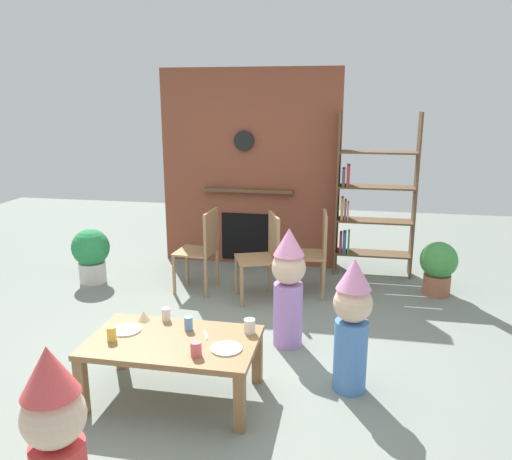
{
  "coord_description": "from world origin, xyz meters",
  "views": [
    {
      "loc": [
        0.9,
        -3.56,
        2.03
      ],
      "look_at": [
        0.15,
        0.4,
        1.0
      ],
      "focal_mm": 35.73,
      "sensor_mm": 36.0,
      "label": 1
    }
  ],
  "objects": [
    {
      "name": "child_by_the_chairs",
      "position": [
        0.42,
        0.4,
        0.54
      ],
      "size": [
        0.28,
        0.28,
        1.02
      ],
      "rotation": [
        0.0,
        0.0,
        -2.2
      ],
      "color": "#B27FCC",
      "rests_on": "ground_plane"
    },
    {
      "name": "paper_cup_far_right",
      "position": [
        -0.66,
        -0.62,
        0.48
      ],
      "size": [
        0.06,
        0.06,
        0.1
      ],
      "primitive_type": "cylinder",
      "color": "#F2CC4C",
      "rests_on": "coffee_table"
    },
    {
      "name": "dining_chair_right",
      "position": [
        0.56,
        1.6,
        0.51
      ],
      "size": [
        0.44,
        0.44,
        0.9
      ],
      "rotation": [
        0.0,
        0.0,
        3.24
      ],
      "color": "#9E7A51",
      "rests_on": "ground_plane"
    },
    {
      "name": "dining_chair_middle",
      "position": [
        0.06,
        1.38,
        0.51
      ],
      "size": [
        0.52,
        0.52,
        0.9
      ],
      "rotation": [
        0.0,
        0.0,
        3.52
      ],
      "color": "#9E7A51",
      "rests_on": "ground_plane"
    },
    {
      "name": "potted_plant_tall",
      "position": [
        1.85,
        1.84,
        0.32
      ],
      "size": [
        0.39,
        0.39,
        0.58
      ],
      "color": "#9E5B42",
      "rests_on": "ground_plane"
    },
    {
      "name": "paper_cup_near_right",
      "position": [
        -0.03,
        -0.72,
        0.48
      ],
      "size": [
        0.07,
        0.07,
        0.1
      ],
      "primitive_type": "cylinder",
      "color": "#E5666B",
      "rests_on": "coffee_table"
    },
    {
      "name": "paper_cup_far_left",
      "position": [
        -0.2,
        -0.36,
        0.48
      ],
      "size": [
        0.06,
        0.06,
        0.1
      ],
      "primitive_type": "cylinder",
      "color": "#669EE0",
      "rests_on": "coffee_table"
    },
    {
      "name": "birthday_cake_slice",
      "position": [
        -0.58,
        -0.27,
        0.47
      ],
      "size": [
        0.1,
        0.1,
        0.07
      ],
      "primitive_type": "cone",
      "color": "#EAC68C",
      "rests_on": "coffee_table"
    },
    {
      "name": "ground_plane",
      "position": [
        0.0,
        0.0,
        0.0
      ],
      "size": [
        12.0,
        12.0,
        0.0
      ],
      "primitive_type": "plane",
      "color": "gray"
    },
    {
      "name": "paper_cup_center",
      "position": [
        -0.41,
        -0.24,
        0.48
      ],
      "size": [
        0.06,
        0.06,
        0.09
      ],
      "primitive_type": "cylinder",
      "color": "silver",
      "rests_on": "coffee_table"
    },
    {
      "name": "potted_plant_short",
      "position": [
        -1.96,
        1.5,
        0.35
      ],
      "size": [
        0.42,
        0.42,
        0.62
      ],
      "color": "beige",
      "rests_on": "ground_plane"
    },
    {
      "name": "bookshelf",
      "position": [
        1.11,
        2.4,
        0.87
      ],
      "size": [
        0.9,
        0.28,
        1.9
      ],
      "color": "brown",
      "rests_on": "ground_plane"
    },
    {
      "name": "paper_plate_front",
      "position": [
        0.14,
        -0.6,
        0.44
      ],
      "size": [
        0.21,
        0.21,
        0.01
      ],
      "primitive_type": "cylinder",
      "color": "white",
      "rests_on": "coffee_table"
    },
    {
      "name": "dining_chair_left",
      "position": [
        -0.63,
        1.48,
        0.51
      ],
      "size": [
        0.43,
        0.43,
        0.9
      ],
      "rotation": [
        0.0,
        0.0,
        3.07
      ],
      "color": "#9E7A51",
      "rests_on": "ground_plane"
    },
    {
      "name": "table_fork",
      "position": [
        -0.05,
        -0.42,
        0.44
      ],
      "size": [
        0.08,
        0.14,
        0.01
      ],
      "primitive_type": "cube",
      "rotation": [
        0.0,
        0.0,
        2.0
      ],
      "color": "silver",
      "rests_on": "coffee_table"
    },
    {
      "name": "paper_plate_rear",
      "position": [
        -0.63,
        -0.46,
        0.44
      ],
      "size": [
        0.21,
        0.21,
        0.01
      ],
      "primitive_type": "cylinder",
      "color": "white",
      "rests_on": "coffee_table"
    },
    {
      "name": "coffee_table",
      "position": [
        -0.26,
        -0.53,
        0.37
      ],
      "size": [
        1.16,
        0.69,
        0.43
      ],
      "color": "olive",
      "rests_on": "ground_plane"
    },
    {
      "name": "child_with_cone_hat",
      "position": [
        -0.33,
        -1.81,
        0.54
      ],
      "size": [
        0.28,
        0.28,
        1.03
      ],
      "rotation": [
        0.0,
        0.0,
        1.51
      ],
      "color": "#D13838",
      "rests_on": "ground_plane"
    },
    {
      "name": "paper_cup_near_left",
      "position": [
        0.24,
        -0.33,
        0.49
      ],
      "size": [
        0.08,
        0.08,
        0.1
      ],
      "primitive_type": "cylinder",
      "color": "silver",
      "rests_on": "coffee_table"
    },
    {
      "name": "child_in_pink",
      "position": [
        0.95,
        -0.21,
        0.52
      ],
      "size": [
        0.27,
        0.27,
        0.99
      ],
      "rotation": [
        0.0,
        0.0,
        -2.88
      ],
      "color": "#4C7FC6",
      "rests_on": "ground_plane"
    },
    {
      "name": "brick_fireplace_feature",
      "position": [
        -0.34,
        2.6,
        1.19
      ],
      "size": [
        2.2,
        0.28,
        2.4
      ],
      "color": "brown",
      "rests_on": "ground_plane"
    }
  ]
}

